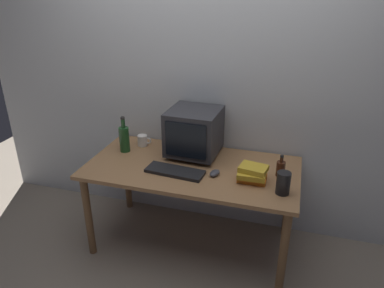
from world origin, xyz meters
name	(u,v)px	position (x,y,z in m)	size (l,w,h in m)	color
ground_plane	(192,242)	(0.00, 0.00, 0.00)	(6.00, 6.00, 0.00)	gray
back_wall	(208,79)	(0.00, 0.45, 1.25)	(4.00, 0.08, 2.50)	silver
desk	(192,176)	(0.00, 0.00, 0.63)	(1.56, 0.78, 0.71)	#9E7047
crt_monitor	(194,132)	(-0.04, 0.19, 0.90)	(0.40, 0.40, 0.37)	#333338
keyboard	(175,171)	(-0.09, -0.13, 0.72)	(0.42, 0.15, 0.02)	black
computer_mouse	(215,173)	(0.19, -0.09, 0.73)	(0.06, 0.10, 0.04)	#3F3F47
bottle_tall	(124,138)	(-0.59, 0.10, 0.82)	(0.08, 0.08, 0.30)	#1E4C23
bottle_short	(281,168)	(0.63, 0.04, 0.77)	(0.06, 0.06, 0.17)	#472314
book_stack	(252,174)	(0.45, -0.09, 0.76)	(0.20, 0.17, 0.11)	orange
mug	(143,141)	(-0.50, 0.23, 0.75)	(0.12, 0.08, 0.09)	white
metal_canister	(283,183)	(0.66, -0.19, 0.78)	(0.09, 0.09, 0.15)	black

